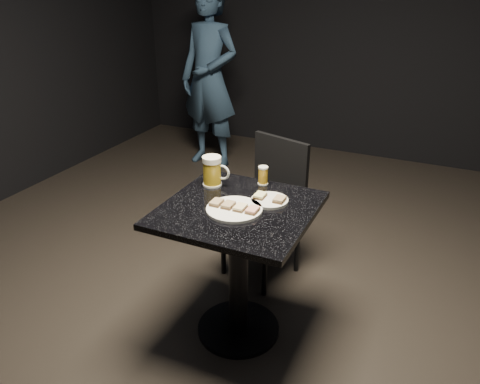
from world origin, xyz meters
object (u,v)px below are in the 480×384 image
Objects in this scene: patron at (209,79)px; beer_mug at (213,171)px; chair at (268,199)px; plate_small at (270,200)px; beer_tumbler at (263,175)px; plate_large at (234,209)px; table at (238,250)px.

patron is 2.22m from beer_mug.
beer_mug is 0.57m from chair.
beer_tumbler reaches higher than plate_small.
beer_tumbler is 0.11× the size of chair.
beer_tumbler is at bearing -45.94° from patron.
plate_small is 2.45m from patron.
plate_large is 1.67× the size of beer_mug.
beer_mug is 0.18× the size of chair.
plate_large is 0.34m from beer_tumbler.
patron is (-1.29, 2.16, 0.09)m from plate_large.
chair is (-0.08, 0.62, -0.01)m from table.
table is (0.00, 0.04, -0.25)m from plate_large.
patron is at bearing 128.81° from chair.
beer_mug is at bearing -107.75° from chair.
patron is (-1.41, 2.00, 0.09)m from plate_small.
table is at bearing -82.17° from chair.
beer_tumbler is (0.00, 0.30, 0.29)m from table.
plate_large is 0.31× the size of chair.
beer_tumbler reaches higher than table.
chair is at bearing 97.83° from table.
beer_tumbler is (-0.11, 0.18, 0.04)m from plate_small.
plate_small reaches higher than table.
table is 7.65× the size of beer_tumbler.
patron is at bearing 118.70° from beer_mug.
patron reaches higher than chair.
patron is 1.96m from chair.
chair reaches higher than table.
table is at bearing -90.95° from beer_tumbler.
plate_large is at bearing -90.57° from table.
plate_small is at bearing 53.72° from plate_large.
plate_large is 0.32m from beer_mug.
beer_mug reaches higher than table.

